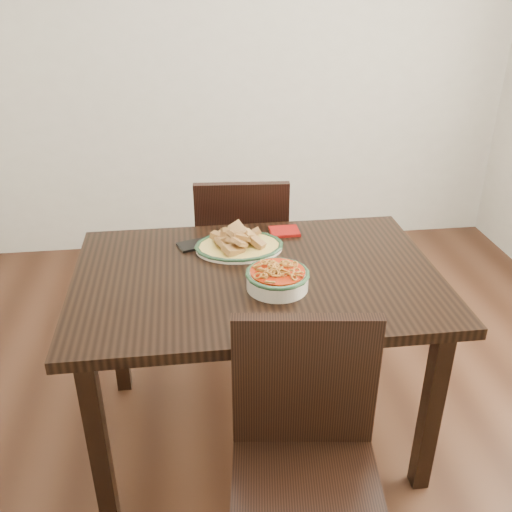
{
  "coord_description": "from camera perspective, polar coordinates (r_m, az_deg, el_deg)",
  "views": [
    {
      "loc": [
        -0.35,
        -1.84,
        1.75
      ],
      "look_at": [
        -0.12,
        -0.05,
        0.81
      ],
      "focal_mm": 40.0,
      "sensor_mm": 36.0,
      "label": 1
    }
  ],
  "objects": [
    {
      "name": "floor",
      "position": [
        2.56,
        2.55,
        -15.54
      ],
      "size": [
        3.5,
        3.5,
        0.0
      ],
      "primitive_type": "plane",
      "color": "#311A0F",
      "rests_on": "ground"
    },
    {
      "name": "noodle_bowl",
      "position": [
        1.94,
        2.16,
        -2.08
      ],
      "size": [
        0.22,
        0.22,
        0.08
      ],
      "color": "beige",
      "rests_on": "dining_table"
    },
    {
      "name": "smartphone",
      "position": [
        2.26,
        -5.79,
        1.18
      ],
      "size": [
        0.18,
        0.13,
        0.01
      ],
      "primitive_type": "cube",
      "rotation": [
        0.0,
        0.0,
        0.32
      ],
      "color": "black",
      "rests_on": "dining_table"
    },
    {
      "name": "napkin",
      "position": [
        2.35,
        2.86,
        2.48
      ],
      "size": [
        0.12,
        0.1,
        0.01
      ],
      "primitive_type": "cube",
      "rotation": [
        0.0,
        0.0,
        0.01
      ],
      "color": "maroon",
      "rests_on": "dining_table"
    },
    {
      "name": "chair_near",
      "position": [
        1.73,
        4.94,
        -18.96
      ],
      "size": [
        0.47,
        0.47,
        0.89
      ],
      "rotation": [
        0.0,
        0.0,
        -0.13
      ],
      "color": "black",
      "rests_on": "ground"
    },
    {
      "name": "fish_plate",
      "position": [
        2.2,
        -1.71,
        1.72
      ],
      "size": [
        0.34,
        0.26,
        0.11
      ],
      "color": "beige",
      "rests_on": "dining_table"
    },
    {
      "name": "wall_back",
      "position": [
        3.64,
        -1.92,
        20.38
      ],
      "size": [
        3.5,
        0.1,
        2.6
      ],
      "primitive_type": "cube",
      "color": "beige",
      "rests_on": "ground"
    },
    {
      "name": "dining_table",
      "position": [
        2.09,
        0.07,
        -3.87
      ],
      "size": [
        1.31,
        0.87,
        0.75
      ],
      "color": "black",
      "rests_on": "ground"
    },
    {
      "name": "chair_far",
      "position": [
        2.74,
        -1.44,
        0.38
      ],
      "size": [
        0.45,
        0.45,
        0.89
      ],
      "rotation": [
        0.0,
        0.0,
        3.07
      ],
      "color": "black",
      "rests_on": "ground"
    }
  ]
}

